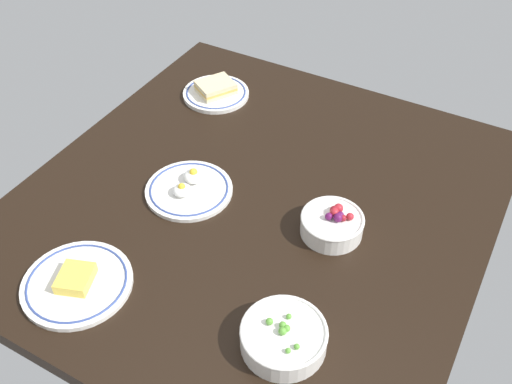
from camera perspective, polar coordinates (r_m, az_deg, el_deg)
dining_table at (r=140.27cm, az=0.00°, el=-1.20°), size 112.69×105.14×4.00cm
bowl_peas at (r=111.45cm, az=2.69°, el=-13.80°), size 16.26×16.26×5.85cm
plate_cheese at (r=126.08cm, az=-16.92°, el=-8.38°), size 22.50×22.50×3.54cm
plate_eggs at (r=140.87cm, az=-6.49°, el=0.35°), size 20.79×20.79×4.60cm
bowl_berries at (r=130.28cm, az=7.37°, el=-3.06°), size 14.00×14.00×6.52cm
plate_sandwich at (r=172.44cm, az=-3.90°, el=9.66°), size 19.01×19.01×4.39cm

